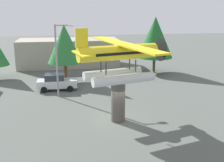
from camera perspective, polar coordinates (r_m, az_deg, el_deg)
ground_plane at (r=22.01m, az=1.23°, el=-8.14°), size 140.00×140.00×0.00m
display_pedestal at (r=21.43m, az=1.26°, el=-4.14°), size 1.10×1.10×3.25m
floatplane_monument at (r=20.65m, az=1.64°, el=4.58°), size 7.18×10.34×4.00m
car_mid_silver at (r=30.29m, az=-11.34°, el=-0.18°), size 4.20×2.02×1.76m
streetlight_primary at (r=27.28m, az=-10.92°, el=5.25°), size 1.84×0.28×7.09m
storefront_building at (r=42.45m, az=-8.87°, el=5.79°), size 14.71×5.62×4.03m
tree_east at (r=32.84m, az=-9.75°, el=7.58°), size 4.02×4.02×6.79m
tree_center_back at (r=37.53m, az=8.84°, el=8.87°), size 4.82×4.82×7.47m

